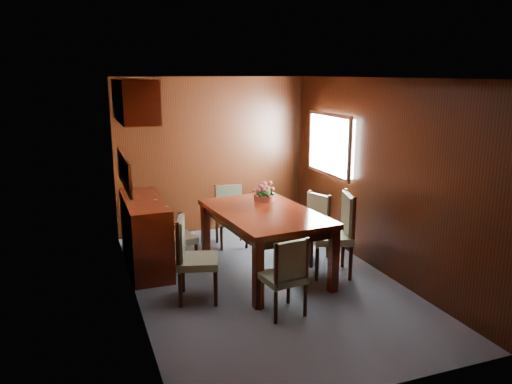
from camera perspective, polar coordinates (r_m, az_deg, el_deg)
name	(u,v)px	position (r m, az deg, el deg)	size (l,w,h in m)	color
ground	(265,282)	(6.10, 0.99, -10.26)	(4.50, 4.50, 0.00)	#3B4551
room_shell	(247,144)	(5.91, -1.07, 5.47)	(3.06, 4.52, 2.41)	black
sideboard	(146,233)	(6.56, -12.51, -4.64)	(0.48, 1.40, 0.90)	#360F06
dining_table	(264,220)	(6.10, 0.97, -3.20)	(1.25, 1.84, 0.82)	#360F06
chair_left_near	(191,254)	(5.52, -7.42, -7.03)	(0.54, 0.55, 0.95)	black
chair_left_far	(171,233)	(6.34, -9.65, -4.64)	(0.49, 0.50, 0.91)	black
chair_right_near	(338,229)	(6.23, 9.33, -4.24)	(0.60, 0.61, 1.04)	black
chair_right_far	(313,222)	(6.81, 6.53, -3.42)	(0.51, 0.52, 0.87)	black
chair_head	(286,273)	(5.14, 3.44, -9.19)	(0.45, 0.44, 0.85)	black
chair_foot	(230,212)	(7.24, -2.97, -2.27)	(0.45, 0.44, 0.88)	black
flower_centerpiece	(264,190)	(6.51, 0.92, 0.18)	(0.28, 0.28, 0.28)	#A14931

